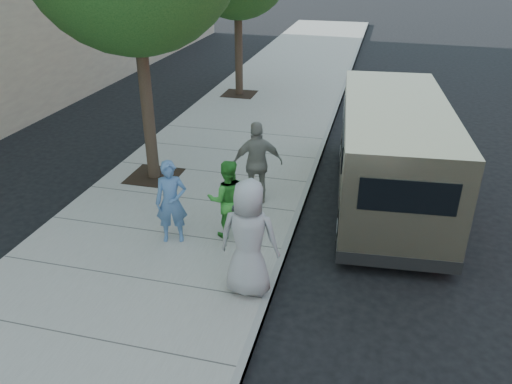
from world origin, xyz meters
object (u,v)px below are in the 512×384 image
at_px(person_officer, 171,202).
at_px(person_striped_polo, 257,163).
at_px(van, 391,152).
at_px(person_gray_shirt, 249,239).
at_px(person_green_shirt, 227,199).
at_px(parking_meter, 241,227).

xyz_separation_m(person_officer, person_striped_polo, (1.18, 1.92, 0.11)).
bearing_deg(van, person_gray_shirt, -122.42).
bearing_deg(person_striped_polo, van, 179.41).
xyz_separation_m(van, person_green_shirt, (-2.97, -2.48, -0.29)).
bearing_deg(person_green_shirt, person_striped_polo, -118.88).
relative_size(person_officer, person_green_shirt, 1.04).
bearing_deg(parking_meter, person_officer, 141.69).
distance_m(parking_meter, person_gray_shirt, 0.41).
height_order(parking_meter, person_green_shirt, person_green_shirt).
relative_size(van, person_gray_shirt, 3.22).
height_order(person_gray_shirt, person_striped_polo, person_gray_shirt).
relative_size(person_gray_shirt, person_striped_polo, 1.08).
xyz_separation_m(parking_meter, person_gray_shirt, (0.23, -0.34, 0.02)).
distance_m(person_officer, person_gray_shirt, 2.15).
height_order(van, person_gray_shirt, van).
bearing_deg(parking_meter, person_green_shirt, 105.34).
bearing_deg(van, parking_meter, -127.12).
bearing_deg(van, person_green_shirt, -144.83).
relative_size(van, person_green_shirt, 4.06).
relative_size(parking_meter, person_striped_polo, 0.73).
height_order(parking_meter, person_striped_polo, person_striped_polo).
bearing_deg(person_gray_shirt, parking_meter, -57.57).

